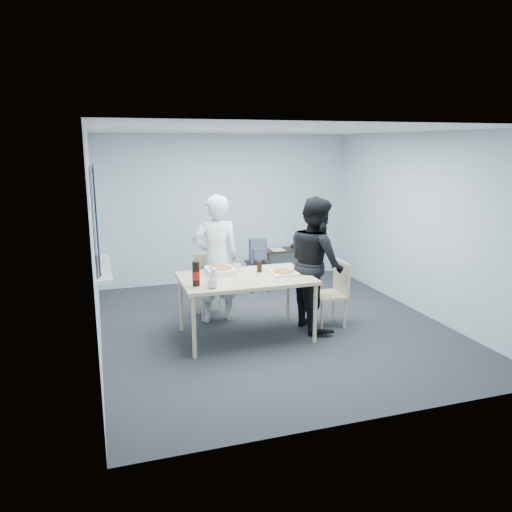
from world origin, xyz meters
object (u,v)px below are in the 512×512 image
object	(u,v)px
chair_far	(210,280)
mug_b	(237,267)
backpack	(258,251)
mug_a	(213,284)
chair_right	(334,289)
side_table	(285,253)
dining_table	(246,281)
person_black	(316,263)
soda_bottle	(196,274)
person_white	(216,259)
stool	(258,268)

from	to	relation	value
chair_far	mug_b	distance (m)	0.77
backpack	mug_a	bearing A→B (deg)	-95.51
chair_right	side_table	xyz separation A→B (m)	(0.24, 2.49, -0.04)
backpack	side_table	bearing A→B (deg)	65.36
dining_table	mug_a	world-z (taller)	mug_a
person_black	chair_right	bearing A→B (deg)	-92.76
mug_b	dining_table	bearing A→B (deg)	-86.54
chair_right	soda_bottle	size ratio (longest dim) A/B	3.02
dining_table	chair_far	xyz separation A→B (m)	(-0.24, 0.97, -0.23)
person_black	backpack	bearing A→B (deg)	6.19
mug_a	soda_bottle	xyz separation A→B (m)	(-0.16, 0.14, 0.09)
chair_right	person_white	distance (m)	1.66
soda_bottle	stool	bearing A→B (deg)	55.64
dining_table	side_table	world-z (taller)	dining_table
chair_right	side_table	bearing A→B (deg)	84.54
mug_b	soda_bottle	world-z (taller)	soda_bottle
chair_far	soda_bottle	xyz separation A→B (m)	(-0.43, -1.19, 0.43)
backpack	mug_b	world-z (taller)	backpack
person_white	backpack	xyz separation A→B (m)	(1.00, 1.20, -0.19)
person_white	side_table	world-z (taller)	person_white
chair_far	person_black	xyz separation A→B (m)	(1.23, -0.93, 0.37)
chair_right	backpack	bearing A→B (deg)	104.33
person_white	backpack	world-z (taller)	person_white
backpack	soda_bottle	distance (m)	2.58
chair_right	soda_bottle	world-z (taller)	soda_bottle
person_black	stool	bearing A→B (deg)	6.15
mug_a	mug_b	size ratio (longest dim) A/B	1.23
soda_bottle	person_black	bearing A→B (deg)	9.16
chair_far	backpack	bearing A→B (deg)	42.01
mug_a	soda_bottle	distance (m)	0.24
backpack	mug_a	world-z (taller)	same
backpack	person_black	bearing A→B (deg)	-59.57
person_white	soda_bottle	size ratio (longest dim) A/B	6.00
chair_far	backpack	distance (m)	1.39
mug_a	person_black	bearing A→B (deg)	15.38
chair_far	chair_right	bearing A→B (deg)	-31.98
person_white	mug_a	size ratio (longest dim) A/B	14.39
chair_right	stool	world-z (taller)	chair_right
backpack	mug_b	size ratio (longest dim) A/B	3.91
chair_right	side_table	world-z (taller)	chair_right
dining_table	mug_b	world-z (taller)	mug_b
soda_bottle	mug_b	bearing A→B (deg)	39.46
stool	soda_bottle	world-z (taller)	soda_bottle
stool	backpack	bearing A→B (deg)	-90.00
dining_table	chair_right	size ratio (longest dim) A/B	1.84
chair_right	mug_b	distance (m)	1.35
chair_right	mug_a	bearing A→B (deg)	-167.34
mug_a	mug_b	xyz separation A→B (m)	(0.49, 0.68, -0.00)
soda_bottle	chair_right	bearing A→B (deg)	7.49
dining_table	backpack	distance (m)	2.05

